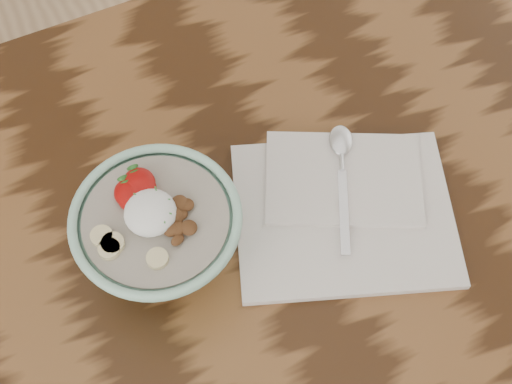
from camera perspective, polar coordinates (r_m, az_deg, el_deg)
table at (r=95.54cm, az=-9.81°, el=-10.69°), size 160.00×90.00×75.00cm
breakfast_bowl at (r=82.40cm, az=-7.78°, el=-3.27°), size 19.25×19.25×13.09cm
napkin at (r=90.55cm, az=7.04°, el=-1.15°), size 33.08×29.99×1.67cm
spoon at (r=92.49cm, az=6.86°, el=2.76°), size 10.05×17.64×0.97cm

